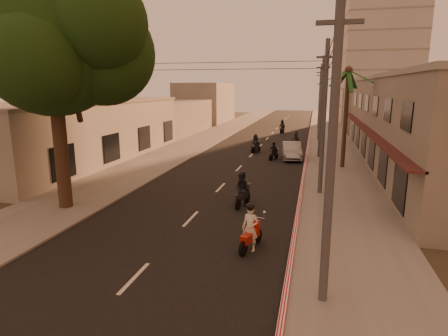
{
  "coord_description": "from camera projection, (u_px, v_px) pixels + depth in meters",
  "views": [
    {
      "loc": [
        5.71,
        -14.57,
        6.39
      ],
      "look_at": [
        0.63,
        6.37,
        1.68
      ],
      "focal_mm": 30.0,
      "sensor_mm": 36.0,
      "label": 1
    }
  ],
  "objects": [
    {
      "name": "palm_tree",
      "position": [
        348.0,
        76.0,
        28.33
      ],
      "size": [
        5.0,
        5.0,
        8.2
      ],
      "color": "black",
      "rests_on": "ground"
    },
    {
      "name": "left_building",
      "position": [
        81.0,
        131.0,
        32.47
      ],
      "size": [
        8.2,
        24.2,
        5.2
      ],
      "color": "gray",
      "rests_on": "ground"
    },
    {
      "name": "filler_right",
      "position": [
        373.0,
        110.0,
        55.37
      ],
      "size": [
        8.0,
        14.0,
        6.0
      ],
      "primitive_type": "cube",
      "color": "gray",
      "rests_on": "ground"
    },
    {
      "name": "curb_stripe",
      "position": [
        305.0,
        168.0,
        29.56
      ],
      "size": [
        0.2,
        60.0,
        0.2
      ],
      "primitive_type": "cube",
      "color": "#B11220",
      "rests_on": "ground"
    },
    {
      "name": "scooter_red",
      "position": [
        250.0,
        229.0,
        14.75
      ],
      "size": [
        0.99,
        1.96,
        1.97
      ],
      "rotation": [
        0.0,
        0.0,
        -0.27
      ],
      "color": "black",
      "rests_on": "ground"
    },
    {
      "name": "broadleaf_tree",
      "position": [
        60.0,
        43.0,
        18.27
      ],
      "size": [
        9.6,
        8.7,
        12.1
      ],
      "color": "black",
      "rests_on": "ground"
    },
    {
      "name": "parked_car",
      "position": [
        292.0,
        151.0,
        33.56
      ],
      "size": [
        2.71,
        4.93,
        1.5
      ],
      "primitive_type": "imported",
      "rotation": [
        0.0,
        0.0,
        0.13
      ],
      "color": "gray",
      "rests_on": "ground"
    },
    {
      "name": "ground",
      "position": [
        176.0,
        234.0,
        16.51
      ],
      "size": [
        160.0,
        160.0,
        0.0
      ],
      "primitive_type": "plane",
      "color": "#383023",
      "rests_on": "ground"
    },
    {
      "name": "scooter_mid_a",
      "position": [
        242.0,
        191.0,
        20.14
      ],
      "size": [
        1.16,
        1.99,
        1.98
      ],
      "rotation": [
        0.0,
        0.0,
        -0.18
      ],
      "color": "black",
      "rests_on": "ground"
    },
    {
      "name": "sidewalk_right",
      "position": [
        333.0,
        158.0,
        33.76
      ],
      "size": [
        5.0,
        140.0,
        0.12
      ],
      "primitive_type": "cube",
      "color": "slate",
      "rests_on": "ground"
    },
    {
      "name": "shophouse_row",
      "position": [
        422.0,
        122.0,
        29.61
      ],
      "size": [
        8.8,
        34.2,
        7.3
      ],
      "color": "gray",
      "rests_on": "ground"
    },
    {
      "name": "filler_left_far",
      "position": [
        205.0,
        103.0,
        68.36
      ],
      "size": [
        8.0,
        14.0,
        7.0
      ],
      "primitive_type": "cube",
      "color": "gray",
      "rests_on": "ground"
    },
    {
      "name": "scooter_mid_b",
      "position": [
        273.0,
        152.0,
        33.09
      ],
      "size": [
        1.16,
        1.6,
        1.64
      ],
      "rotation": [
        0.0,
        0.0,
        -0.35
      ],
      "color": "black",
      "rests_on": "ground"
    },
    {
      "name": "scooter_far_a",
      "position": [
        256.0,
        144.0,
        36.62
      ],
      "size": [
        1.19,
        1.83,
        1.86
      ],
      "rotation": [
        0.0,
        0.0,
        -0.32
      ],
      "color": "black",
      "rests_on": "ground"
    },
    {
      "name": "distant_tower",
      "position": [
        382.0,
        40.0,
        63.01
      ],
      "size": [
        12.1,
        12.1,
        28.0
      ],
      "color": "#B7B5B2",
      "rests_on": "ground"
    },
    {
      "name": "utility_poles",
      "position": [
        323.0,
        85.0,
        32.68
      ],
      "size": [
        1.2,
        48.26,
        9.0
      ],
      "color": "#38383A",
      "rests_on": "ground"
    },
    {
      "name": "sidewalk_left",
      "position": [
        177.0,
        151.0,
        37.22
      ],
      "size": [
        5.0,
        140.0,
        0.12
      ],
      "primitive_type": "cube",
      "color": "slate",
      "rests_on": "ground"
    },
    {
      "name": "road",
      "position": [
        251.0,
        155.0,
        35.5
      ],
      "size": [
        10.0,
        140.0,
        0.02
      ],
      "primitive_type": "cube",
      "color": "black",
      "rests_on": "ground"
    },
    {
      "name": "scooter_far_b",
      "position": [
        296.0,
        139.0,
        40.53
      ],
      "size": [
        1.39,
        1.63,
        1.67
      ],
      "rotation": [
        0.0,
        0.0,
        -0.35
      ],
      "color": "black",
      "rests_on": "ground"
    },
    {
      "name": "filler_left_near",
      "position": [
        168.0,
        118.0,
        51.55
      ],
      "size": [
        8.0,
        14.0,
        4.4
      ],
      "primitive_type": "cube",
      "color": "gray",
      "rests_on": "ground"
    },
    {
      "name": "scooter_far_c",
      "position": [
        282.0,
        127.0,
        51.74
      ],
      "size": [
        1.08,
        1.96,
        1.94
      ],
      "rotation": [
        0.0,
        0.0,
        -0.17
      ],
      "color": "black",
      "rests_on": "ground"
    }
  ]
}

